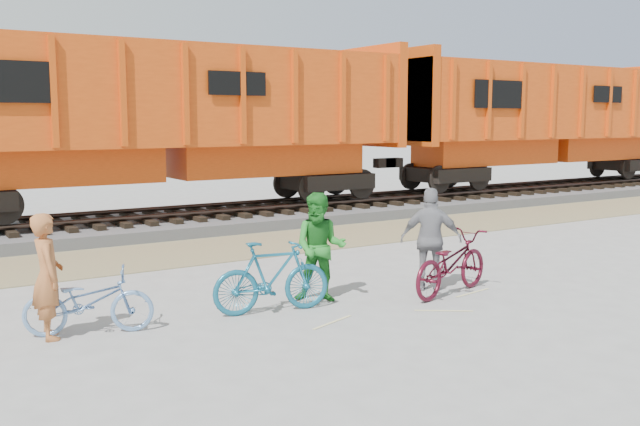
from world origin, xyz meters
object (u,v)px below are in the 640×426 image
at_px(bicycle_teal, 272,277).
at_px(person_man, 320,247).
at_px(person_woman, 431,239).
at_px(hopper_car_center, 164,117).
at_px(hopper_car_right, 547,117).
at_px(bicycle_maroon, 451,263).
at_px(person_solo, 48,276).
at_px(bicycle_blue, 89,302).

bearing_deg(bicycle_teal, person_man, -68.46).
bearing_deg(person_woman, bicycle_teal, 35.08).
relative_size(hopper_car_center, hopper_car_right, 1.00).
bearing_deg(bicycle_maroon, person_solo, 65.08).
bearing_deg(bicycle_maroon, bicycle_blue, 65.19).
distance_m(bicycle_blue, bicycle_maroon, 5.83).
xyz_separation_m(hopper_car_right, person_woman, (-13.61, -9.05, -2.12)).
xyz_separation_m(bicycle_blue, bicycle_maroon, (5.75, -1.00, 0.08)).
bearing_deg(bicycle_blue, bicycle_teal, -79.20).
distance_m(bicycle_teal, person_solo, 3.20).
distance_m(hopper_car_center, person_man, 8.92).
relative_size(person_man, person_woman, 0.99).
bearing_deg(person_solo, hopper_car_center, -26.66).
distance_m(bicycle_blue, person_woman, 5.70).
height_order(bicycle_teal, person_solo, person_solo).
bearing_deg(person_man, hopper_car_center, 125.24).
height_order(bicycle_blue, person_woman, person_woman).
xyz_separation_m(hopper_car_right, bicycle_blue, (-19.26, -8.46, -2.55)).
bearing_deg(person_solo, person_man, -91.02).
xyz_separation_m(hopper_car_center, bicycle_maroon, (1.49, -9.45, -2.47)).
height_order(bicycle_teal, bicycle_maroon, bicycle_teal).
xyz_separation_m(bicycle_teal, bicycle_maroon, (3.10, -0.61, -0.02)).
xyz_separation_m(person_solo, person_man, (4.15, -0.29, 0.03)).
height_order(person_man, person_woman, person_woman).
bearing_deg(bicycle_maroon, person_woman, -0.92).
bearing_deg(person_woman, person_man, 27.54).
distance_m(bicycle_teal, bicycle_maroon, 3.16).
distance_m(hopper_car_center, bicycle_maroon, 9.88).
xyz_separation_m(hopper_car_center, bicycle_teal, (-1.61, -8.85, -2.45)).
relative_size(bicycle_teal, bicycle_maroon, 0.91).
height_order(bicycle_blue, person_man, person_man).
relative_size(hopper_car_center, bicycle_teal, 7.57).
distance_m(hopper_car_right, person_woman, 16.48).
relative_size(hopper_car_center, person_man, 7.90).
bearing_deg(hopper_car_right, person_woman, -146.36).
bearing_deg(bicycle_teal, person_woman, -83.70).
distance_m(hopper_car_center, hopper_car_right, 15.00).
relative_size(bicycle_teal, person_solo, 1.08).
bearing_deg(hopper_car_right, hopper_car_center, 180.00).
relative_size(bicycle_blue, person_man, 0.98).
bearing_deg(person_man, bicycle_teal, -129.41).
distance_m(hopper_car_center, bicycle_blue, 9.80).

